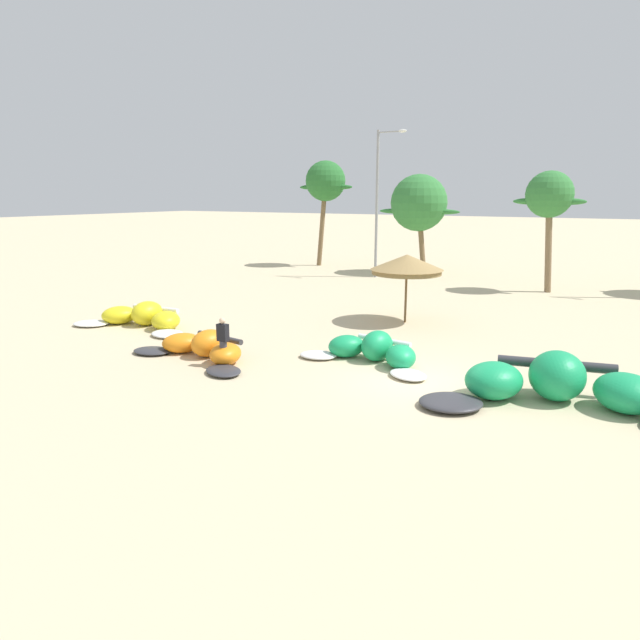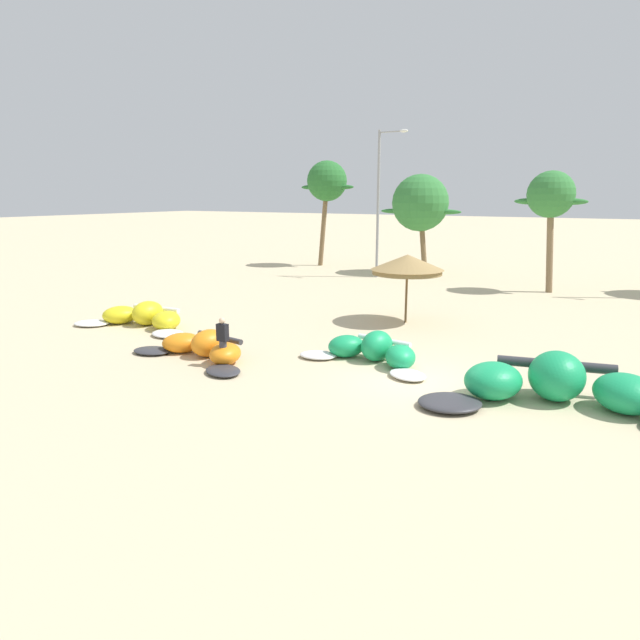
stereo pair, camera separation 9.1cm
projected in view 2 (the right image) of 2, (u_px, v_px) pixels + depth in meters
ground_plane at (418, 382)px, 16.87m from camera, size 260.00×260.00×0.00m
kite_far_left at (143, 317)px, 23.87m from camera, size 5.95×2.91×1.03m
kite_left at (203, 348)px, 19.27m from camera, size 5.27×2.84×0.94m
kite_left_of_center at (373, 351)px, 18.73m from camera, size 4.96×2.65×1.03m
kite_center at (557, 386)px, 14.93m from camera, size 7.25×4.11×1.35m
beach_umbrella_near_van at (407, 264)px, 24.13m from camera, size 3.13×3.13×2.97m
person_near_kites at (223, 342)px, 18.23m from camera, size 0.36×0.24×1.62m
palm_leftmost at (327, 182)px, 42.83m from camera, size 4.55×3.03×7.97m
palm_left at (420, 203)px, 38.89m from camera, size 5.84×3.89×6.84m
palm_left_of_gap at (551, 196)px, 31.26m from camera, size 3.88×2.59×6.77m
lamppost_west at (381, 197)px, 36.92m from camera, size 2.03×0.24×9.50m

